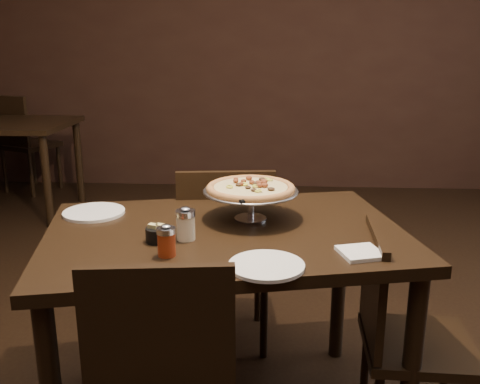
{
  "coord_description": "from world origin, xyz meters",
  "views": [
    {
      "loc": [
        0.16,
        -1.9,
        1.47
      ],
      "look_at": [
        0.05,
        -0.03,
        0.93
      ],
      "focal_mm": 40.0,
      "sensor_mm": 36.0,
      "label": 1
    }
  ],
  "objects": [
    {
      "name": "room",
      "position": [
        0.06,
        0.03,
        1.4
      ],
      "size": [
        6.04,
        7.04,
        2.84
      ],
      "color": "black",
      "rests_on": "ground"
    },
    {
      "name": "dining_table",
      "position": [
        -0.0,
        -0.08,
        0.7
      ],
      "size": [
        1.44,
        1.11,
        0.8
      ],
      "rotation": [
        0.0,
        0.0,
        0.22
      ],
      "color": "black",
      "rests_on": "ground"
    },
    {
      "name": "pizza_stand",
      "position": [
        0.08,
        0.05,
        0.93
      ],
      "size": [
        0.36,
        0.36,
        0.15
      ],
      "color": "#B7B8BF",
      "rests_on": "dining_table"
    },
    {
      "name": "parmesan_shaker",
      "position": [
        -0.13,
        -0.18,
        0.86
      ],
      "size": [
        0.07,
        0.07,
        0.12
      ],
      "color": "#F8ECC1",
      "rests_on": "dining_table"
    },
    {
      "name": "pepper_flake_shaker",
      "position": [
        -0.17,
        -0.33,
        0.85
      ],
      "size": [
        0.06,
        0.06,
        0.11
      ],
      "color": "maroon",
      "rests_on": "dining_table"
    },
    {
      "name": "packet_caddy",
      "position": [
        -0.22,
        -0.21,
        0.83
      ],
      "size": [
        0.08,
        0.08,
        0.06
      ],
      "rotation": [
        0.0,
        0.0,
        -0.31
      ],
      "color": "black",
      "rests_on": "dining_table"
    },
    {
      "name": "napkin_stack",
      "position": [
        0.45,
        -0.28,
        0.81
      ],
      "size": [
        0.16,
        0.16,
        0.01
      ],
      "primitive_type": "cube",
      "rotation": [
        0.0,
        0.0,
        0.29
      ],
      "color": "white",
      "rests_on": "dining_table"
    },
    {
      "name": "plate_left",
      "position": [
        -0.54,
        0.08,
        0.81
      ],
      "size": [
        0.24,
        0.24,
        0.01
      ],
      "primitive_type": "cylinder",
      "color": "white",
      "rests_on": "dining_table"
    },
    {
      "name": "plate_near",
      "position": [
        0.15,
        -0.4,
        0.81
      ],
      "size": [
        0.23,
        0.23,
        0.01
      ],
      "primitive_type": "cylinder",
      "color": "white",
      "rests_on": "dining_table"
    },
    {
      "name": "serving_spatula",
      "position": [
        0.09,
        -0.09,
        0.92
      ],
      "size": [
        0.14,
        0.14,
        0.02
      ],
      "rotation": [
        0.0,
        0.0,
        -0.79
      ],
      "color": "#B7B8BF",
      "rests_on": "pizza_stand"
    },
    {
      "name": "chair_far",
      "position": [
        -0.05,
        0.44,
        0.51
      ],
      "size": [
        0.48,
        0.48,
        0.93
      ],
      "rotation": [
        0.0,
        0.0,
        3.25
      ],
      "color": "black",
      "rests_on": "ground"
    },
    {
      "name": "chair_side",
      "position": [
        0.64,
        -0.14,
        0.46
      ],
      "size": [
        0.4,
        0.4,
        0.83
      ],
      "rotation": [
        0.0,
        0.0,
        1.53
      ],
      "color": "black",
      "rests_on": "ground"
    },
    {
      "name": "bg_chair_far",
      "position": [
        -2.27,
        3.12,
        0.53
      ],
      "size": [
        0.59,
        0.59,
        0.97
      ],
      "rotation": [
        0.0,
        0.0,
        2.74
      ],
      "color": "black",
      "rests_on": "ground"
    }
  ]
}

